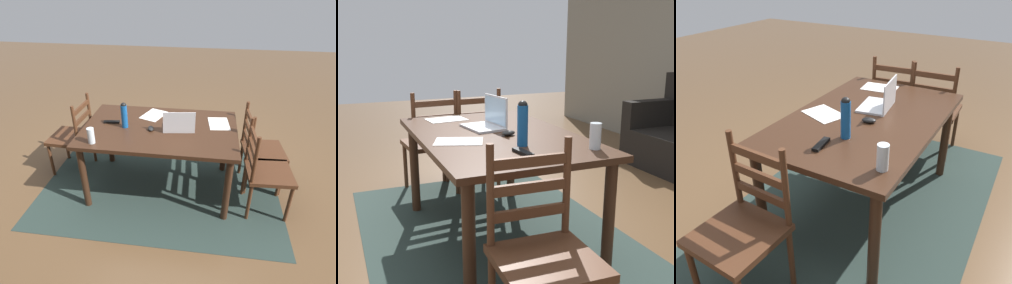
{
  "view_description": "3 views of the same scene",
  "coord_description": "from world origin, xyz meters",
  "views": [
    {
      "loc": [
        -0.46,
        2.67,
        2.2
      ],
      "look_at": [
        -0.09,
        0.04,
        0.62
      ],
      "focal_mm": 31.44,
      "sensor_mm": 36.0,
      "label": 1
    },
    {
      "loc": [
        2.57,
        -1.0,
        1.4
      ],
      "look_at": [
        -0.1,
        0.12,
        0.67
      ],
      "focal_mm": 44.99,
      "sensor_mm": 36.0,
      "label": 2
    },
    {
      "loc": [
        2.07,
        1.01,
        1.79
      ],
      "look_at": [
        0.1,
        -0.13,
        0.57
      ],
      "focal_mm": 37.16,
      "sensor_mm": 36.0,
      "label": 3
    }
  ],
  "objects": [
    {
      "name": "ground_plane",
      "position": [
        0.0,
        0.0,
        0.0
      ],
      "size": [
        14.0,
        14.0,
        0.0
      ],
      "primitive_type": "plane",
      "color": "brown"
    },
    {
      "name": "area_rug",
      "position": [
        0.0,
        0.0,
        0.0
      ],
      "size": [
        2.66,
        1.79,
        0.01
      ],
      "primitive_type": "cube",
      "color": "#283833",
      "rests_on": "ground"
    },
    {
      "name": "dining_table",
      "position": [
        0.0,
        0.0,
        0.68
      ],
      "size": [
        1.6,
        1.01,
        0.77
      ],
      "color": "#382114",
      "rests_on": "ground"
    },
    {
      "name": "chair_left_near",
      "position": [
        -1.09,
        -0.2,
        0.46
      ],
      "size": [
        0.47,
        0.47,
        0.95
      ],
      "color": "#4C2B19",
      "rests_on": "ground"
    },
    {
      "name": "chair_right_near",
      "position": [
        1.09,
        -0.2,
        0.46
      ],
      "size": [
        0.46,
        0.46,
        0.95
      ],
      "color": "#4C2B19",
      "rests_on": "ground"
    },
    {
      "name": "chair_left_far",
      "position": [
        -1.09,
        0.2,
        0.46
      ],
      "size": [
        0.46,
        0.46,
        0.95
      ],
      "color": "#4C2B19",
      "rests_on": "ground"
    },
    {
      "name": "laptop",
      "position": [
        -0.2,
        0.03,
        0.82
      ],
      "size": [
        0.35,
        0.26,
        0.23
      ],
      "color": "silver",
      "rests_on": "dining_table"
    },
    {
      "name": "water_bottle",
      "position": [
        0.36,
        0.03,
        0.91
      ],
      "size": [
        0.06,
        0.06,
        0.27
      ],
      "color": "#145199",
      "rests_on": "dining_table"
    },
    {
      "name": "drinking_glass",
      "position": [
        0.59,
        0.39,
        0.84
      ],
      "size": [
        0.07,
        0.07,
        0.15
      ],
      "primitive_type": "cylinder",
      "color": "silver",
      "rests_on": "dining_table"
    },
    {
      "name": "computer_mouse",
      "position": [
        0.08,
        0.06,
        0.78
      ],
      "size": [
        0.08,
        0.11,
        0.03
      ],
      "primitive_type": "ellipsoid",
      "rotation": [
        0.0,
        0.0,
        0.24
      ],
      "color": "black",
      "rests_on": "dining_table"
    },
    {
      "name": "tv_remote",
      "position": [
        0.53,
        -0.04,
        0.78
      ],
      "size": [
        0.17,
        0.06,
        0.02
      ],
      "primitive_type": "cube",
      "rotation": [
        0.0,
        0.0,
        1.69
      ],
      "color": "black",
      "rests_on": "dining_table"
    },
    {
      "name": "paper_stack_left",
      "position": [
        -0.61,
        -0.17,
        0.77
      ],
      "size": [
        0.24,
        0.32,
        0.0
      ],
      "primitive_type": "cube",
      "rotation": [
        0.0,
        0.0,
        0.11
      ],
      "color": "white",
      "rests_on": "dining_table"
    },
    {
      "name": "paper_stack_right",
      "position": [
        0.12,
        -0.29,
        0.77
      ],
      "size": [
        0.3,
        0.35,
        0.0
      ],
      "primitive_type": "cube",
      "rotation": [
        0.0,
        0.0,
        -0.37
      ],
      "color": "white",
      "rests_on": "dining_table"
    }
  ]
}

